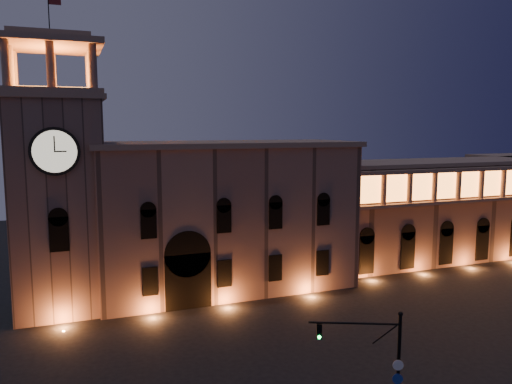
# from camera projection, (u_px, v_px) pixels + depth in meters

# --- Properties ---
(ground) EXTENTS (160.00, 160.00, 0.00)m
(ground) POSITION_uv_depth(u_px,v_px,m) (328.00, 362.00, 41.24)
(ground) COLOR black
(ground) RESTS_ON ground
(government_building) EXTENTS (30.80, 12.80, 17.60)m
(government_building) POSITION_uv_depth(u_px,v_px,m) (225.00, 216.00, 59.73)
(government_building) COLOR #78594E
(government_building) RESTS_ON ground
(clock_tower) EXTENTS (9.80, 9.80, 32.40)m
(clock_tower) POSITION_uv_depth(u_px,v_px,m) (58.00, 193.00, 51.90)
(clock_tower) COLOR #78594E
(clock_tower) RESTS_ON ground
(colonnade_wing) EXTENTS (40.60, 11.50, 14.50)m
(colonnade_wing) POSITION_uv_depth(u_px,v_px,m) (441.00, 209.00, 73.73)
(colonnade_wing) COLOR brown
(colonnade_wing) RESTS_ON ground
(traffic_light) EXTENTS (5.44, 2.66, 8.09)m
(traffic_light) POSITION_uv_depth(u_px,v_px,m) (382.00, 370.00, 30.95)
(traffic_light) COLOR black
(traffic_light) RESTS_ON ground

